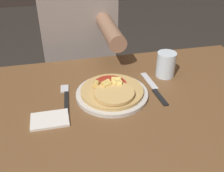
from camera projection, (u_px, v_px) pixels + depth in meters
dining_table at (110, 130)px, 0.93m from camera, size 1.26×0.71×0.73m
plate at (112, 94)px, 0.91m from camera, size 0.25×0.25×0.01m
pizza at (112, 90)px, 0.90m from camera, size 0.22×0.22×0.04m
fork at (66, 97)px, 0.90m from camera, size 0.03×0.18×0.00m
knife at (154, 88)px, 0.95m from camera, size 0.03×0.22×0.00m
drinking_glass at (166, 64)px, 1.01m from camera, size 0.07×0.07×0.10m
napkin at (50, 120)px, 0.80m from camera, size 0.11×0.08×0.01m
person_diner at (80, 47)px, 1.39m from camera, size 0.37×0.52×1.17m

